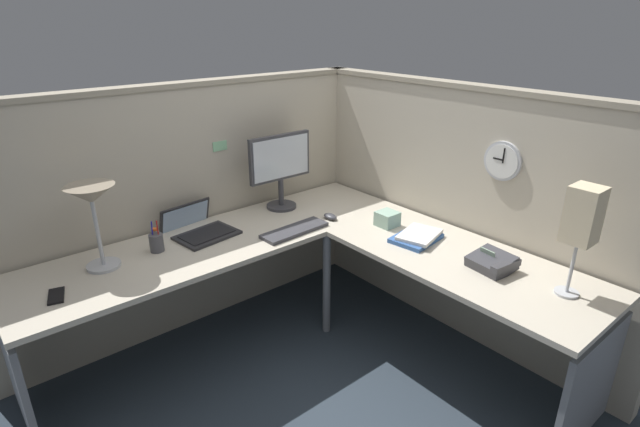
{
  "coord_description": "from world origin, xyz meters",
  "views": [
    {
      "loc": [
        -1.62,
        -1.89,
        1.94
      ],
      "look_at": [
        0.06,
        0.11,
        0.88
      ],
      "focal_mm": 27.44,
      "sensor_mm": 36.0,
      "label": 1
    }
  ],
  "objects": [
    {
      "name": "ground_plane",
      "position": [
        0.0,
        0.0,
        0.0
      ],
      "size": [
        6.8,
        6.8,
        0.0
      ],
      "primitive_type": "plane",
      "color": "#2D3842"
    },
    {
      "name": "cubicle_wall_back",
      "position": [
        -0.36,
        0.87,
        0.79
      ],
      "size": [
        2.57,
        0.12,
        1.58
      ],
      "color": "#B7AD99",
      "rests_on": "ground"
    },
    {
      "name": "cubicle_wall_right",
      "position": [
        0.87,
        -0.27,
        0.79
      ],
      "size": [
        0.12,
        2.37,
        1.58
      ],
      "color": "#B7AD99",
      "rests_on": "ground"
    },
    {
      "name": "desk",
      "position": [
        -0.15,
        -0.05,
        0.63
      ],
      "size": [
        2.35,
        2.15,
        0.73
      ],
      "color": "beige",
      "rests_on": "ground"
    },
    {
      "name": "monitor",
      "position": [
        0.17,
        0.64,
        1.02
      ],
      "size": [
        0.46,
        0.2,
        0.5
      ],
      "color": "#38383D",
      "rests_on": "desk"
    },
    {
      "name": "laptop",
      "position": [
        -0.46,
        0.64,
        0.75
      ],
      "size": [
        0.39,
        0.42,
        0.22
      ],
      "color": "#232326",
      "rests_on": "desk"
    },
    {
      "name": "keyboard",
      "position": [
        -0.01,
        0.26,
        0.74
      ],
      "size": [
        0.44,
        0.16,
        0.02
      ],
      "primitive_type": "cube",
      "rotation": [
        0.0,
        0.0,
        0.04
      ],
      "color": "#38383D",
      "rests_on": "desk"
    },
    {
      "name": "computer_mouse",
      "position": [
        0.29,
        0.27,
        0.75
      ],
      "size": [
        0.06,
        0.1,
        0.03
      ],
      "primitive_type": "ellipsoid",
      "color": "#38383D",
      "rests_on": "desk"
    },
    {
      "name": "desk_lamp_dome",
      "position": [
        -1.03,
        0.55,
        1.09
      ],
      "size": [
        0.24,
        0.24,
        0.44
      ],
      "color": "#B7BABF",
      "rests_on": "desk"
    },
    {
      "name": "pen_cup",
      "position": [
        -0.75,
        0.55,
        0.78
      ],
      "size": [
        0.08,
        0.08,
        0.18
      ],
      "color": "#4C4C51",
      "rests_on": "desk"
    },
    {
      "name": "cell_phone",
      "position": [
        -1.3,
        0.39,
        0.73
      ],
      "size": [
        0.1,
        0.16,
        0.01
      ],
      "primitive_type": "cube",
      "rotation": [
        0.0,
        0.0,
        -0.27
      ],
      "color": "black",
      "rests_on": "desk"
    },
    {
      "name": "office_phone",
      "position": [
        0.48,
        -0.76,
        0.77
      ],
      "size": [
        0.21,
        0.23,
        0.11
      ],
      "color": "#38383D",
      "rests_on": "desk"
    },
    {
      "name": "book_stack",
      "position": [
        0.47,
        -0.29,
        0.75
      ],
      "size": [
        0.32,
        0.26,
        0.04
      ],
      "color": "#335999",
      "rests_on": "desk"
    },
    {
      "name": "desk_lamp_paper",
      "position": [
        0.54,
        -1.12,
        1.11
      ],
      "size": [
        0.13,
        0.13,
        0.53
      ],
      "color": "#B7BABF",
      "rests_on": "desk"
    },
    {
      "name": "tissue_box",
      "position": [
        0.49,
        -0.03,
        0.78
      ],
      "size": [
        0.12,
        0.12,
        0.09
      ],
      "primitive_type": "cube",
      "color": "#8CAD99",
      "rests_on": "desk"
    },
    {
      "name": "wall_clock",
      "position": [
        0.82,
        -0.55,
        1.2
      ],
      "size": [
        0.04,
        0.22,
        0.22
      ],
      "color": "#B7BABF"
    },
    {
      "name": "pinned_note_leftmost",
      "position": [
        -0.17,
        0.82,
        1.18
      ],
      "size": [
        0.1,
        0.0,
        0.06
      ],
      "primitive_type": "cube",
      "color": "#8CCC99"
    }
  ]
}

